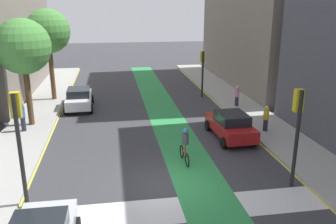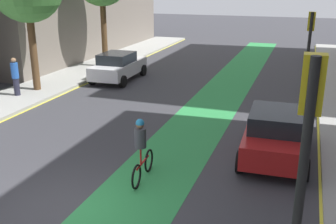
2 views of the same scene
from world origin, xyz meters
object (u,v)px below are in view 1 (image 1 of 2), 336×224
at_px(cyclist_in_lane, 185,145).
at_px(pedestrian_sidewalk_right_b, 266,118).
at_px(pedestrian_sidewalk_right_a, 237,96).
at_px(traffic_signal_near_left, 18,129).
at_px(street_tree_near, 23,47).
at_px(traffic_signal_far_right, 202,65).
at_px(car_red_right_far, 231,125).
at_px(pedestrian_sidewalk_left_a, 22,116).
at_px(traffic_signal_near_right, 297,120).
at_px(car_white_left_far, 79,98).
at_px(street_tree_far, 48,32).

height_order(cyclist_in_lane, pedestrian_sidewalk_right_b, cyclist_in_lane).
relative_size(pedestrian_sidewalk_right_a, pedestrian_sidewalk_right_b, 0.98).
relative_size(traffic_signal_near_left, street_tree_near, 0.68).
relative_size(traffic_signal_far_right, street_tree_near, 0.58).
xyz_separation_m(car_red_right_far, pedestrian_sidewalk_left_a, (-12.21, 2.81, 0.28)).
height_order(pedestrian_sidewalk_left_a, pedestrian_sidewalk_right_b, pedestrian_sidewalk_left_a).
height_order(traffic_signal_far_right, pedestrian_sidewalk_right_a, traffic_signal_far_right).
bearing_deg(pedestrian_sidewalk_right_b, traffic_signal_near_right, -104.36).
bearing_deg(traffic_signal_near_right, car_white_left_far, 126.49).
bearing_deg(cyclist_in_lane, car_white_left_far, 119.00).
relative_size(traffic_signal_near_left, traffic_signal_far_right, 1.18).
distance_m(car_white_left_far, pedestrian_sidewalk_right_b, 13.73).
distance_m(cyclist_in_lane, street_tree_near, 11.82).
bearing_deg(street_tree_near, car_red_right_far, -18.58).
xyz_separation_m(cyclist_in_lane, pedestrian_sidewalk_left_a, (-8.86, 5.71, 0.11)).
relative_size(car_white_left_far, cyclist_in_lane, 2.29).
distance_m(traffic_signal_near_left, street_tree_far, 16.36).
bearing_deg(pedestrian_sidewalk_right_a, traffic_signal_near_left, -137.40).
distance_m(traffic_signal_near_right, cyclist_in_lane, 5.45).
relative_size(traffic_signal_far_right, pedestrian_sidewalk_left_a, 2.15).
distance_m(cyclist_in_lane, pedestrian_sidewalk_left_a, 10.54).
distance_m(car_white_left_far, pedestrian_sidewalk_right_a, 11.93).
bearing_deg(pedestrian_sidewalk_right_a, traffic_signal_far_right, 116.26).
relative_size(car_white_left_far, pedestrian_sidewalk_right_b, 2.66).
relative_size(traffic_signal_far_right, car_red_right_far, 0.91).
relative_size(street_tree_near, street_tree_far, 0.93).
relative_size(cyclist_in_lane, street_tree_near, 0.28).
bearing_deg(street_tree_far, street_tree_near, -94.65).
height_order(traffic_signal_near_right, street_tree_far, street_tree_far).
xyz_separation_m(car_white_left_far, street_tree_far, (-2.22, 2.65, 4.74)).
bearing_deg(cyclist_in_lane, traffic_signal_near_left, -157.59).
distance_m(traffic_signal_near_right, car_white_left_far, 17.01).
relative_size(traffic_signal_near_right, traffic_signal_near_left, 0.94).
distance_m(traffic_signal_near_right, traffic_signal_near_left, 11.02).
bearing_deg(traffic_signal_far_right, car_white_left_far, -169.08).
relative_size(traffic_signal_far_right, street_tree_far, 0.54).
bearing_deg(street_tree_near, traffic_signal_near_right, -37.65).
distance_m(car_white_left_far, cyclist_in_lane, 12.17).
bearing_deg(car_red_right_far, pedestrian_sidewalk_right_b, 10.63).
distance_m(traffic_signal_near_right, pedestrian_sidewalk_left_a, 15.71).
height_order(traffic_signal_far_right, street_tree_near, street_tree_near).
xyz_separation_m(pedestrian_sidewalk_right_a, pedestrian_sidewalk_left_a, (-14.77, -3.22, 0.14)).
bearing_deg(cyclist_in_lane, pedestrian_sidewalk_right_b, 30.31).
bearing_deg(car_red_right_far, traffic_signal_far_right, 85.54).
relative_size(car_red_right_far, street_tree_near, 0.64).
height_order(pedestrian_sidewalk_left_a, street_tree_near, street_tree_near).
bearing_deg(street_tree_far, cyclist_in_lane, -58.59).
height_order(pedestrian_sidewalk_left_a, street_tree_far, street_tree_far).
bearing_deg(traffic_signal_far_right, traffic_signal_near_left, -125.50).
bearing_deg(traffic_signal_far_right, pedestrian_sidewalk_left_a, -152.10).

